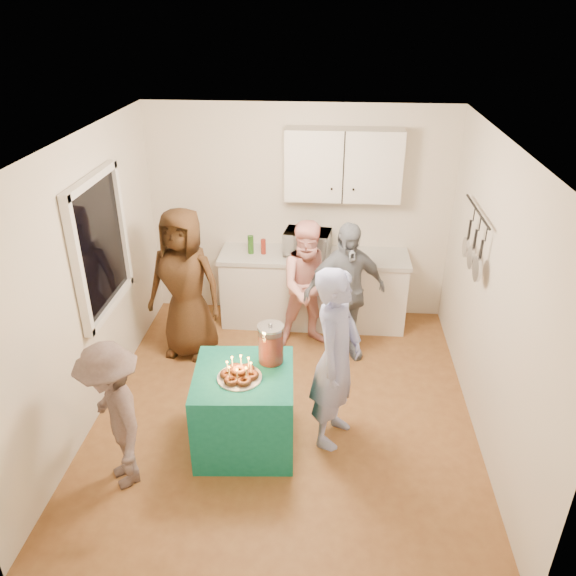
# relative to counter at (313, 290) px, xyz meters

# --- Properties ---
(floor) EXTENTS (4.00, 4.00, 0.00)m
(floor) POSITION_rel_counter_xyz_m (-0.20, -1.70, -0.43)
(floor) COLOR brown
(floor) RESTS_ON ground
(ceiling) EXTENTS (4.00, 4.00, 0.00)m
(ceiling) POSITION_rel_counter_xyz_m (-0.20, -1.70, 2.17)
(ceiling) COLOR white
(ceiling) RESTS_ON floor
(back_wall) EXTENTS (3.60, 3.60, 0.00)m
(back_wall) POSITION_rel_counter_xyz_m (-0.20, 0.30, 0.87)
(back_wall) COLOR silver
(back_wall) RESTS_ON floor
(left_wall) EXTENTS (4.00, 4.00, 0.00)m
(left_wall) POSITION_rel_counter_xyz_m (-2.00, -1.70, 0.87)
(left_wall) COLOR silver
(left_wall) RESTS_ON floor
(right_wall) EXTENTS (4.00, 4.00, 0.00)m
(right_wall) POSITION_rel_counter_xyz_m (1.60, -1.70, 0.87)
(right_wall) COLOR silver
(right_wall) RESTS_ON floor
(window_night) EXTENTS (0.04, 1.00, 1.20)m
(window_night) POSITION_rel_counter_xyz_m (-1.97, -1.40, 1.12)
(window_night) COLOR black
(window_night) RESTS_ON left_wall
(counter) EXTENTS (2.20, 0.58, 0.86)m
(counter) POSITION_rel_counter_xyz_m (0.00, 0.00, 0.00)
(counter) COLOR white
(counter) RESTS_ON floor
(countertop) EXTENTS (2.24, 0.62, 0.05)m
(countertop) POSITION_rel_counter_xyz_m (0.00, -0.00, 0.46)
(countertop) COLOR beige
(countertop) RESTS_ON counter
(upper_cabinet) EXTENTS (1.30, 0.30, 0.80)m
(upper_cabinet) POSITION_rel_counter_xyz_m (0.30, 0.15, 1.52)
(upper_cabinet) COLOR white
(upper_cabinet) RESTS_ON back_wall
(pot_rack) EXTENTS (0.12, 1.00, 0.60)m
(pot_rack) POSITION_rel_counter_xyz_m (1.52, -1.00, 1.17)
(pot_rack) COLOR black
(pot_rack) RESTS_ON right_wall
(microwave) EXTENTS (0.57, 0.43, 0.29)m
(microwave) POSITION_rel_counter_xyz_m (-0.08, 0.00, 0.63)
(microwave) COLOR white
(microwave) RESTS_ON countertop
(party_table) EXTENTS (0.91, 0.91, 0.76)m
(party_table) POSITION_rel_counter_xyz_m (-0.51, -2.21, -0.05)
(party_table) COLOR #0F6955
(party_table) RESTS_ON floor
(donut_cake) EXTENTS (0.38, 0.38, 0.18)m
(donut_cake) POSITION_rel_counter_xyz_m (-0.53, -2.28, 0.42)
(donut_cake) COLOR #381C0C
(donut_cake) RESTS_ON party_table
(punch_jar) EXTENTS (0.22, 0.22, 0.34)m
(punch_jar) POSITION_rel_counter_xyz_m (-0.30, -2.01, 0.50)
(punch_jar) COLOR #B4230E
(punch_jar) RESTS_ON party_table
(man_birthday) EXTENTS (0.59, 0.72, 1.70)m
(man_birthday) POSITION_rel_counter_xyz_m (0.27, -2.06, 0.42)
(man_birthday) COLOR #9AA4E0
(man_birthday) RESTS_ON floor
(woman_back_left) EXTENTS (0.92, 0.69, 1.71)m
(woman_back_left) POSITION_rel_counter_xyz_m (-1.37, -0.78, 0.43)
(woman_back_left) COLOR brown
(woman_back_left) RESTS_ON floor
(woman_back_center) EXTENTS (0.85, 0.73, 1.51)m
(woman_back_center) POSITION_rel_counter_xyz_m (-0.02, -0.51, 0.32)
(woman_back_center) COLOR #F68081
(woman_back_center) RESTS_ON floor
(woman_back_right) EXTENTS (1.01, 0.70, 1.59)m
(woman_back_right) POSITION_rel_counter_xyz_m (0.36, -0.72, 0.37)
(woman_back_right) COLOR black
(woman_back_right) RESTS_ON floor
(child_near_left) EXTENTS (0.89, 0.98, 1.32)m
(child_near_left) POSITION_rel_counter_xyz_m (-1.47, -2.73, 0.23)
(child_near_left) COLOR #524342
(child_near_left) RESTS_ON floor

